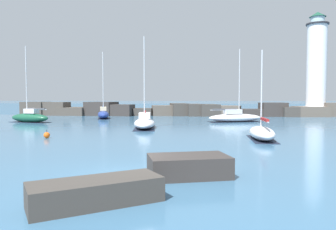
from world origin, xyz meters
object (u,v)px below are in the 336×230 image
at_px(sailboat_moored_2, 145,122).
at_px(sailboat_moored_0, 262,133).
at_px(sailboat_moored_4, 103,114).
at_px(sailboat_moored_3, 30,117).
at_px(lighthouse, 316,70).
at_px(mooring_buoy_orange_near, 146,117).
at_px(sailboat_moored_1, 235,117).
at_px(mooring_buoy_far_side, 47,135).

bearing_deg(sailboat_moored_2, sailboat_moored_0, -40.49).
bearing_deg(sailboat_moored_4, sailboat_moored_2, -59.85).
bearing_deg(sailboat_moored_2, sailboat_moored_3, 157.89).
bearing_deg(lighthouse, mooring_buoy_orange_near, -159.48).
bearing_deg(sailboat_moored_0, lighthouse, 63.96).
xyz_separation_m(sailboat_moored_1, sailboat_moored_2, (-11.29, -9.75, -0.03)).
bearing_deg(lighthouse, sailboat_moored_0, -116.04).
relative_size(sailboat_moored_3, mooring_buoy_far_side, 14.68).
xyz_separation_m(lighthouse, mooring_buoy_orange_near, (-29.51, -11.05, -8.06)).
height_order(sailboat_moored_1, sailboat_moored_2, sailboat_moored_1).
bearing_deg(sailboat_moored_1, lighthouse, 42.77).
distance_m(lighthouse, sailboat_moored_0, 39.05).
bearing_deg(sailboat_moored_0, mooring_buoy_orange_near, 118.59).
relative_size(sailboat_moored_2, sailboat_moored_3, 0.97).
height_order(mooring_buoy_orange_near, mooring_buoy_far_side, mooring_buoy_orange_near).
relative_size(lighthouse, sailboat_moored_2, 1.86).
height_order(lighthouse, sailboat_moored_0, lighthouse).
height_order(sailboat_moored_0, mooring_buoy_orange_near, sailboat_moored_0).
bearing_deg(mooring_buoy_far_side, lighthouse, 45.21).
relative_size(sailboat_moored_2, sailboat_moored_4, 0.95).
bearing_deg(sailboat_moored_2, sailboat_moored_4, 120.15).
distance_m(lighthouse, sailboat_moored_1, 23.75).
relative_size(sailboat_moored_0, sailboat_moored_1, 0.72).
bearing_deg(lighthouse, mooring_buoy_far_side, -134.79).
bearing_deg(mooring_buoy_orange_near, sailboat_moored_2, -82.93).
bearing_deg(mooring_buoy_orange_near, mooring_buoy_far_side, -102.10).
bearing_deg(mooring_buoy_orange_near, sailboat_moored_3, -154.79).
bearing_deg(mooring_buoy_far_side, sailboat_moored_2, 55.31).
bearing_deg(sailboat_moored_2, sailboat_moored_1, 40.79).
xyz_separation_m(sailboat_moored_3, mooring_buoy_orange_near, (15.10, 7.11, -0.39)).
relative_size(lighthouse, sailboat_moored_1, 1.85).
relative_size(sailboat_moored_0, sailboat_moored_3, 0.70).
bearing_deg(sailboat_moored_3, sailboat_moored_4, 47.30).
xyz_separation_m(sailboat_moored_0, mooring_buoy_orange_near, (-12.71, 23.33, -0.21)).
xyz_separation_m(lighthouse, mooring_buoy_far_side, (-34.62, -34.87, -8.15)).
height_order(sailboat_moored_0, sailboat_moored_4, sailboat_moored_4).
relative_size(sailboat_moored_0, sailboat_moored_2, 0.72).
bearing_deg(mooring_buoy_orange_near, sailboat_moored_4, 168.69).
relative_size(sailboat_moored_1, mooring_buoy_far_side, 14.26).
relative_size(sailboat_moored_0, mooring_buoy_far_side, 10.28).
xyz_separation_m(sailboat_moored_1, sailboat_moored_3, (-28.13, -2.91, 0.07)).
bearing_deg(lighthouse, sailboat_moored_3, -157.85).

